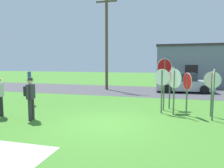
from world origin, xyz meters
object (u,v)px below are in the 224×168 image
(stop_sign_center_cluster, at_px, (174,83))
(stop_sign_nearest, at_px, (162,83))
(info_panel_leftmost, at_px, (30,82))
(stop_sign_leaning_left, at_px, (214,85))
(stop_sign_leaning_right, at_px, (212,86))
(parked_car_on_street, at_px, (183,83))
(person_in_blue, at_px, (30,95))
(stop_sign_low_front, at_px, (187,87))
(utility_pole, at_px, (107,41))
(stop_sign_tallest, at_px, (164,75))
(stop_sign_rear_right, at_px, (170,80))

(stop_sign_center_cluster, relative_size, stop_sign_nearest, 1.01)
(stop_sign_nearest, height_order, info_panel_leftmost, stop_sign_nearest)
(stop_sign_leaning_left, xyz_separation_m, stop_sign_leaning_right, (0.08, 0.69, -0.10))
(stop_sign_leaning_left, relative_size, info_panel_leftmost, 1.14)
(parked_car_on_street, bearing_deg, info_panel_leftmost, -139.10)
(parked_car_on_street, distance_m, person_in_blue, 12.08)
(person_in_blue, relative_size, info_panel_leftmost, 0.95)
(stop_sign_center_cluster, height_order, stop_sign_low_front, stop_sign_center_cluster)
(utility_pole, bearing_deg, stop_sign_center_cluster, -55.01)
(stop_sign_nearest, xyz_separation_m, stop_sign_leaning_left, (2.02, -0.75, 0.04))
(utility_pole, relative_size, parked_car_on_street, 1.80)
(stop_sign_nearest, relative_size, stop_sign_tallest, 0.81)
(utility_pole, xyz_separation_m, stop_sign_tallest, (4.91, -6.86, -2.44))
(parked_car_on_street, distance_m, stop_sign_leaning_left, 8.41)
(stop_sign_low_front, height_order, stop_sign_leaning_left, stop_sign_leaning_left)
(utility_pole, xyz_separation_m, info_panel_leftmost, (-2.30, -7.30, -2.91))
(parked_car_on_street, height_order, stop_sign_leaning_left, stop_sign_leaning_left)
(stop_sign_leaning_left, bearing_deg, stop_sign_center_cluster, 158.92)
(stop_sign_center_cluster, distance_m, stop_sign_tallest, 0.97)
(stop_sign_tallest, bearing_deg, stop_sign_low_front, -39.50)
(stop_sign_low_front, xyz_separation_m, info_panel_leftmost, (-8.20, 0.37, -0.03))
(stop_sign_leaning_right, height_order, info_panel_leftmost, stop_sign_leaning_right)
(stop_sign_tallest, xyz_separation_m, info_panel_leftmost, (-7.21, -0.44, -0.47))
(stop_sign_leaning_right, relative_size, info_panel_leftmost, 1.07)
(stop_sign_rear_right, bearing_deg, stop_sign_nearest, -108.56)
(utility_pole, distance_m, stop_sign_nearest, 9.32)
(stop_sign_nearest, bearing_deg, stop_sign_leaning_right, -1.60)
(stop_sign_rear_right, relative_size, stop_sign_low_front, 1.13)
(stop_sign_tallest, bearing_deg, info_panel_leftmost, -176.49)
(stop_sign_rear_right, distance_m, person_in_blue, 6.58)
(utility_pole, distance_m, stop_sign_low_front, 10.09)
(stop_sign_tallest, height_order, info_panel_leftmost, stop_sign_tallest)
(parked_car_on_street, height_order, person_in_blue, person_in_blue)
(stop_sign_leaning_left, bearing_deg, stop_sign_rear_right, 132.17)
(stop_sign_leaning_left, relative_size, person_in_blue, 1.20)
(stop_sign_center_cluster, xyz_separation_m, stop_sign_nearest, (-0.53, 0.18, -0.02))
(parked_car_on_street, relative_size, stop_sign_nearest, 2.16)
(stop_sign_rear_right, xyz_separation_m, person_in_blue, (-5.48, -3.61, -0.43))
(stop_sign_nearest, height_order, stop_sign_tallest, stop_sign_tallest)
(utility_pole, distance_m, parked_car_on_street, 7.18)
(utility_pole, height_order, person_in_blue, utility_pole)
(utility_pole, height_order, parked_car_on_street, utility_pole)
(person_in_blue, bearing_deg, parked_car_on_street, 57.05)
(stop_sign_nearest, bearing_deg, parked_car_on_street, 79.21)
(stop_sign_low_front, xyz_separation_m, stop_sign_leaning_left, (0.95, -0.55, 0.14))
(stop_sign_nearest, relative_size, person_in_blue, 1.18)
(stop_sign_nearest, relative_size, stop_sign_rear_right, 0.96)
(stop_sign_nearest, height_order, person_in_blue, stop_sign_nearest)
(stop_sign_leaning_left, bearing_deg, info_panel_leftmost, 174.22)
(stop_sign_center_cluster, height_order, stop_sign_leaning_right, stop_sign_center_cluster)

